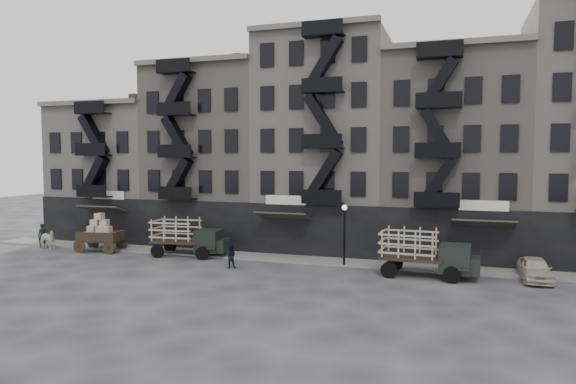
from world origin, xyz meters
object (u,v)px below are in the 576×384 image
(pedestrian_west, at_px, (43,236))
(car_east, at_px, (535,269))
(pedestrian_mid, at_px, (230,256))
(stake_truck_west, at_px, (188,235))
(stake_truck_east, at_px, (426,250))
(horse, at_px, (47,239))
(wagon, at_px, (99,230))

(pedestrian_west, bearing_deg, car_east, -38.96)
(pedestrian_west, xyz_separation_m, pedestrian_mid, (18.09, -2.24, -0.20))
(stake_truck_west, distance_m, stake_truck_east, 17.66)
(stake_truck_east, relative_size, car_east, 1.44)
(horse, bearing_deg, pedestrian_west, 66.58)
(stake_truck_east, xyz_separation_m, pedestrian_mid, (-12.78, -1.49, -0.91))
(car_east, bearing_deg, stake_truck_west, 177.46)
(car_east, distance_m, pedestrian_west, 37.30)
(pedestrian_west, relative_size, pedestrian_mid, 1.24)
(pedestrian_mid, bearing_deg, pedestrian_west, -32.00)
(pedestrian_west, bearing_deg, wagon, -38.70)
(wagon, bearing_deg, pedestrian_west, 174.96)
(horse, bearing_deg, car_east, -80.12)
(horse, xyz_separation_m, stake_truck_west, (12.33, 1.20, 0.82))
(horse, bearing_deg, pedestrian_mid, -87.12)
(wagon, xyz_separation_m, stake_truck_west, (7.66, 0.54, -0.09))
(wagon, bearing_deg, stake_truck_west, -1.80)
(wagon, relative_size, pedestrian_west, 1.88)
(pedestrian_mid, bearing_deg, stake_truck_west, -55.58)
(stake_truck_west, bearing_deg, wagon, 178.59)
(car_east, bearing_deg, horse, 179.56)
(stake_truck_east, bearing_deg, horse, -177.08)
(horse, xyz_separation_m, pedestrian_mid, (17.16, -1.66, -0.03))
(pedestrian_mid, bearing_deg, stake_truck_east, 161.72)
(wagon, height_order, pedestrian_west, wagon)
(wagon, xyz_separation_m, car_east, (31.69, 0.27, -1.01))
(horse, distance_m, wagon, 4.81)
(stake_truck_east, height_order, pedestrian_mid, stake_truck_east)
(wagon, distance_m, car_east, 31.71)
(horse, distance_m, pedestrian_mid, 17.24)
(wagon, relative_size, car_east, 0.89)
(horse, distance_m, stake_truck_east, 29.95)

